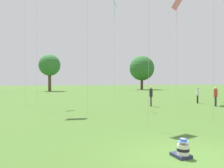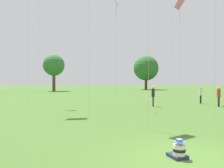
{
  "view_description": "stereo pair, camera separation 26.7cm",
  "coord_description": "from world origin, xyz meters",
  "px_view_note": "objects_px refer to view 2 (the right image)",
  "views": [
    {
      "loc": [
        -4.33,
        -4.89,
        2.2
      ],
      "look_at": [
        -0.04,
        6.13,
        2.1
      ],
      "focal_mm": 35.0,
      "sensor_mm": 36.0,
      "label": 1
    },
    {
      "loc": [
        -4.08,
        -4.99,
        2.2
      ],
      "look_at": [
        -0.04,
        6.13,
        2.1
      ],
      "focal_mm": 35.0,
      "sensor_mm": 36.0,
      "label": 2
    }
  ],
  "objects_px": {
    "distant_tree_1": "(146,68)",
    "distant_tree_3": "(54,65)",
    "person_standing_0": "(153,94)",
    "kite_0": "(116,6)",
    "seated_toddler": "(179,150)",
    "kite_8": "(180,5)",
    "person_standing_3": "(219,95)",
    "person_standing_1": "(201,93)"
  },
  "relations": [
    {
      "from": "seated_toddler",
      "to": "kite_8",
      "type": "height_order",
      "value": "kite_8"
    },
    {
      "from": "person_standing_3",
      "to": "distant_tree_1",
      "type": "xyz_separation_m",
      "value": [
        16.15,
        42.71,
        5.32
      ]
    },
    {
      "from": "distant_tree_3",
      "to": "person_standing_3",
      "type": "bearing_deg",
      "value": -75.12
    },
    {
      "from": "kite_0",
      "to": "distant_tree_1",
      "type": "relative_size",
      "value": 0.95
    },
    {
      "from": "seated_toddler",
      "to": "distant_tree_1",
      "type": "relative_size",
      "value": 0.06
    },
    {
      "from": "distant_tree_1",
      "to": "distant_tree_3",
      "type": "relative_size",
      "value": 1.12
    },
    {
      "from": "person_standing_3",
      "to": "distant_tree_3",
      "type": "distance_m",
      "value": 42.34
    },
    {
      "from": "kite_8",
      "to": "person_standing_1",
      "type": "bearing_deg",
      "value": 133.52
    },
    {
      "from": "seated_toddler",
      "to": "kite_8",
      "type": "distance_m",
      "value": 21.21
    },
    {
      "from": "person_standing_3",
      "to": "kite_0",
      "type": "xyz_separation_m",
      "value": [
        -8.87,
        2.64,
        7.72
      ]
    },
    {
      "from": "person_standing_0",
      "to": "kite_0",
      "type": "distance_m",
      "value": 8.41
    },
    {
      "from": "kite_0",
      "to": "distant_tree_3",
      "type": "height_order",
      "value": "kite_0"
    },
    {
      "from": "kite_8",
      "to": "distant_tree_1",
      "type": "relative_size",
      "value": 1.13
    },
    {
      "from": "person_standing_1",
      "to": "person_standing_3",
      "type": "relative_size",
      "value": 0.96
    },
    {
      "from": "person_standing_1",
      "to": "kite_0",
      "type": "relative_size",
      "value": 0.18
    },
    {
      "from": "person_standing_1",
      "to": "distant_tree_3",
      "type": "distance_m",
      "value": 39.76
    },
    {
      "from": "person_standing_3",
      "to": "distant_tree_3",
      "type": "relative_size",
      "value": 0.2
    },
    {
      "from": "distant_tree_3",
      "to": "kite_0",
      "type": "bearing_deg",
      "value": -87.1
    },
    {
      "from": "person_standing_0",
      "to": "person_standing_3",
      "type": "relative_size",
      "value": 1.02
    },
    {
      "from": "seated_toddler",
      "to": "distant_tree_1",
      "type": "bearing_deg",
      "value": 62.84
    },
    {
      "from": "person_standing_3",
      "to": "kite_8",
      "type": "height_order",
      "value": "kite_8"
    },
    {
      "from": "person_standing_3",
      "to": "kite_8",
      "type": "distance_m",
      "value": 10.72
    },
    {
      "from": "person_standing_0",
      "to": "kite_0",
      "type": "height_order",
      "value": "kite_0"
    },
    {
      "from": "distant_tree_1",
      "to": "distant_tree_3",
      "type": "xyz_separation_m",
      "value": [
        -26.93,
        -2.11,
        -0.05
      ]
    },
    {
      "from": "person_standing_0",
      "to": "kite_8",
      "type": "relative_size",
      "value": 0.16
    },
    {
      "from": "person_standing_0",
      "to": "kite_0",
      "type": "relative_size",
      "value": 0.19
    },
    {
      "from": "kite_0",
      "to": "distant_tree_1",
      "type": "distance_m",
      "value": 47.3
    },
    {
      "from": "person_standing_3",
      "to": "kite_0",
      "type": "relative_size",
      "value": 0.18
    },
    {
      "from": "seated_toddler",
      "to": "kite_0",
      "type": "height_order",
      "value": "kite_0"
    },
    {
      "from": "person_standing_0",
      "to": "distant_tree_1",
      "type": "distance_m",
      "value": 46.31
    },
    {
      "from": "person_standing_1",
      "to": "distant_tree_1",
      "type": "xyz_separation_m",
      "value": [
        15.57,
        39.83,
        5.35
      ]
    },
    {
      "from": "person_standing_0",
      "to": "person_standing_3",
      "type": "distance_m",
      "value": 5.88
    },
    {
      "from": "seated_toddler",
      "to": "distant_tree_1",
      "type": "height_order",
      "value": "distant_tree_1"
    },
    {
      "from": "person_standing_3",
      "to": "person_standing_1",
      "type": "bearing_deg",
      "value": -77.57
    },
    {
      "from": "kite_8",
      "to": "distant_tree_1",
      "type": "height_order",
      "value": "kite_8"
    },
    {
      "from": "distant_tree_3",
      "to": "person_standing_1",
      "type": "bearing_deg",
      "value": -73.23
    },
    {
      "from": "person_standing_0",
      "to": "person_standing_1",
      "type": "distance_m",
      "value": 6.11
    },
    {
      "from": "distant_tree_1",
      "to": "person_standing_3",
      "type": "bearing_deg",
      "value": -110.71
    },
    {
      "from": "seated_toddler",
      "to": "person_standing_3",
      "type": "distance_m",
      "value": 15.37
    },
    {
      "from": "person_standing_0",
      "to": "kite_0",
      "type": "xyz_separation_m",
      "value": [
        -3.38,
        0.53,
        7.68
      ]
    },
    {
      "from": "kite_8",
      "to": "distant_tree_1",
      "type": "bearing_deg",
      "value": -100.09
    },
    {
      "from": "kite_0",
      "to": "kite_8",
      "type": "xyz_separation_m",
      "value": [
        8.32,
        2.2,
        1.82
      ]
    }
  ]
}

